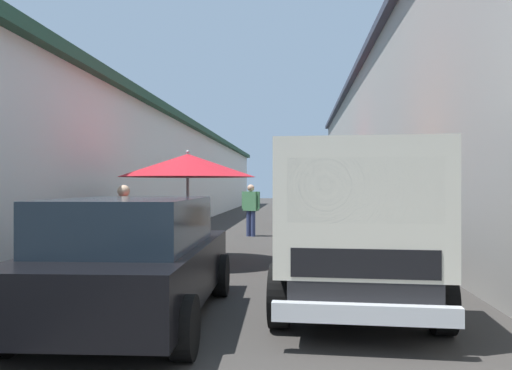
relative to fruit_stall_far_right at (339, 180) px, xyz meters
name	(u,v)px	position (x,y,z in m)	size (l,w,h in m)	color
ground	(269,238)	(5.00, 1.67, -1.71)	(90.00, 90.00, 0.00)	#33302D
building_left_whitewash	(80,172)	(7.25, 8.60, 0.37)	(49.80, 7.50, 4.15)	silver
building_right_concrete	(479,135)	(7.25, -5.25, 1.58)	(49.80, 7.50, 6.56)	gray
fruit_stall_far_right	(339,180)	(0.00, 0.00, 0.00)	(2.13, 2.13, 2.34)	#9E9EA3
fruit_stall_near_right	(327,176)	(10.05, -0.35, 0.25)	(2.57, 2.57, 2.46)	#9E9EA3
fruit_stall_near_left	(188,175)	(-0.04, 3.05, 0.10)	(2.78, 2.78, 2.32)	#9E9EA3
hatchback_car	(134,258)	(-4.29, 2.74, -0.98)	(3.96, 2.02, 1.45)	black
delivery_truck	(355,231)	(-3.81, 0.10, -0.67)	(5.01, 2.18, 2.08)	black
vendor_by_crates	(251,206)	(5.44, 2.27, -0.78)	(0.38, 0.59, 1.62)	navy
vendor_in_shade	(124,223)	(-1.44, 3.89, -0.79)	(0.40, 0.57, 1.61)	#665B4C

